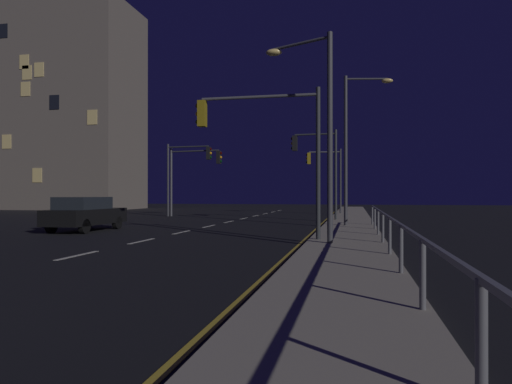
{
  "coord_description": "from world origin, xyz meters",
  "views": [
    {
      "loc": [
        7.51,
        -2.7,
        1.71
      ],
      "look_at": [
        1.73,
        24.87,
        1.82
      ],
      "focal_mm": 32.9,
      "sensor_mm": 36.0,
      "label": 1
    }
  ],
  "objects_px": {
    "traffic_light_mid_right": "(186,165)",
    "building_distant": "(59,110)",
    "traffic_light_near_left": "(326,169)",
    "traffic_light_far_left": "(262,133)",
    "traffic_light_far_right": "(193,168)",
    "traffic_light_mid_left": "(317,158)",
    "street_lamp_median": "(318,115)",
    "car": "(85,213)",
    "street_lamp_far_end": "(353,135)"
  },
  "relations": [
    {
      "from": "traffic_light_mid_left",
      "to": "building_distant",
      "type": "distance_m",
      "value": 36.59
    },
    {
      "from": "traffic_light_far_left",
      "to": "building_distant",
      "type": "bearing_deg",
      "value": 133.54
    },
    {
      "from": "street_lamp_far_end",
      "to": "building_distant",
      "type": "distance_m",
      "value": 41.08
    },
    {
      "from": "traffic_light_near_left",
      "to": "street_lamp_far_end",
      "type": "xyz_separation_m",
      "value": [
        2.27,
        -15.01,
        0.86
      ]
    },
    {
      "from": "street_lamp_far_end",
      "to": "traffic_light_mid_left",
      "type": "bearing_deg",
      "value": 113.48
    },
    {
      "from": "traffic_light_far_right",
      "to": "car",
      "type": "bearing_deg",
      "value": -90.95
    },
    {
      "from": "street_lamp_far_end",
      "to": "street_lamp_median",
      "type": "distance_m",
      "value": 8.76
    },
    {
      "from": "traffic_light_far_right",
      "to": "traffic_light_mid_left",
      "type": "xyz_separation_m",
      "value": [
        9.61,
        -4.44,
        0.28
      ]
    },
    {
      "from": "car",
      "to": "traffic_light_far_left",
      "type": "relative_size",
      "value": 0.83
    },
    {
      "from": "traffic_light_mid_left",
      "to": "traffic_light_far_left",
      "type": "bearing_deg",
      "value": -94.19
    },
    {
      "from": "traffic_light_mid_left",
      "to": "traffic_light_mid_right",
      "type": "distance_m",
      "value": 11.02
    },
    {
      "from": "traffic_light_near_left",
      "to": "traffic_light_mid_right",
      "type": "height_order",
      "value": "traffic_light_mid_right"
    },
    {
      "from": "traffic_light_far_right",
      "to": "traffic_light_mid_left",
      "type": "bearing_deg",
      "value": -24.79
    },
    {
      "from": "traffic_light_mid_right",
      "to": "building_distant",
      "type": "height_order",
      "value": "building_distant"
    },
    {
      "from": "traffic_light_near_left",
      "to": "traffic_light_far_left",
      "type": "xyz_separation_m",
      "value": [
        -0.91,
        -22.66,
        0.09
      ]
    },
    {
      "from": "traffic_light_far_left",
      "to": "street_lamp_median",
      "type": "height_order",
      "value": "street_lamp_median"
    },
    {
      "from": "traffic_light_mid_left",
      "to": "car",
      "type": "bearing_deg",
      "value": -135.52
    },
    {
      "from": "car",
      "to": "traffic_light_near_left",
      "type": "bearing_deg",
      "value": 63.33
    },
    {
      "from": "street_lamp_median",
      "to": "building_distant",
      "type": "relative_size",
      "value": 0.3
    },
    {
      "from": "traffic_light_near_left",
      "to": "building_distant",
      "type": "xyz_separation_m",
      "value": [
        -30.66,
        8.65,
        7.51
      ]
    },
    {
      "from": "traffic_light_far_right",
      "to": "traffic_light_mid_right",
      "type": "height_order",
      "value": "traffic_light_mid_right"
    },
    {
      "from": "street_lamp_far_end",
      "to": "street_lamp_median",
      "type": "bearing_deg",
      "value": -97.45
    },
    {
      "from": "traffic_light_mid_left",
      "to": "traffic_light_mid_right",
      "type": "bearing_deg",
      "value": 156.8
    },
    {
      "from": "building_distant",
      "to": "car",
      "type": "bearing_deg",
      "value": -53.52
    },
    {
      "from": "street_lamp_median",
      "to": "car",
      "type": "bearing_deg",
      "value": 159.26
    },
    {
      "from": "traffic_light_near_left",
      "to": "traffic_light_far_left",
      "type": "bearing_deg",
      "value": -92.29
    },
    {
      "from": "traffic_light_mid_left",
      "to": "street_lamp_far_end",
      "type": "xyz_separation_m",
      "value": [
        2.23,
        -5.14,
        0.71
      ]
    },
    {
      "from": "street_lamp_median",
      "to": "traffic_light_far_right",
      "type": "bearing_deg",
      "value": 120.4
    },
    {
      "from": "car",
      "to": "traffic_light_near_left",
      "type": "relative_size",
      "value": 0.83
    },
    {
      "from": "car",
      "to": "street_lamp_far_end",
      "type": "xyz_separation_m",
      "value": [
        12.08,
        4.53,
        3.85
      ]
    },
    {
      "from": "car",
      "to": "street_lamp_far_end",
      "type": "relative_size",
      "value": 0.59
    },
    {
      "from": "traffic_light_far_right",
      "to": "building_distant",
      "type": "xyz_separation_m",
      "value": [
        -21.07,
        14.07,
        7.64
      ]
    },
    {
      "from": "building_distant",
      "to": "traffic_light_near_left",
      "type": "bearing_deg",
      "value": -15.75
    },
    {
      "from": "traffic_light_far_left",
      "to": "street_lamp_far_end",
      "type": "bearing_deg",
      "value": 67.47
    },
    {
      "from": "traffic_light_far_left",
      "to": "street_lamp_far_end",
      "type": "distance_m",
      "value": 8.31
    },
    {
      "from": "traffic_light_far_right",
      "to": "traffic_light_mid_left",
      "type": "relative_size",
      "value": 0.94
    },
    {
      "from": "traffic_light_far_left",
      "to": "street_lamp_median",
      "type": "distance_m",
      "value": 2.32
    },
    {
      "from": "car",
      "to": "traffic_light_mid_left",
      "type": "distance_m",
      "value": 14.16
    },
    {
      "from": "street_lamp_far_end",
      "to": "traffic_light_far_left",
      "type": "bearing_deg",
      "value": -112.53
    },
    {
      "from": "car",
      "to": "traffic_light_far_right",
      "type": "relative_size",
      "value": 0.85
    },
    {
      "from": "traffic_light_near_left",
      "to": "street_lamp_far_end",
      "type": "relative_size",
      "value": 0.7
    },
    {
      "from": "traffic_light_far_right",
      "to": "traffic_light_mid_right",
      "type": "distance_m",
      "value": 0.55
    },
    {
      "from": "traffic_light_mid_right",
      "to": "traffic_light_far_left",
      "type": "relative_size",
      "value": 1.04
    },
    {
      "from": "traffic_light_near_left",
      "to": "traffic_light_mid_left",
      "type": "height_order",
      "value": "traffic_light_mid_left"
    },
    {
      "from": "car",
      "to": "traffic_light_mid_left",
      "type": "height_order",
      "value": "traffic_light_mid_left"
    },
    {
      "from": "traffic_light_far_right",
      "to": "traffic_light_mid_left",
      "type": "height_order",
      "value": "traffic_light_mid_left"
    },
    {
      "from": "traffic_light_far_right",
      "to": "traffic_light_far_left",
      "type": "distance_m",
      "value": 19.29
    },
    {
      "from": "traffic_light_near_left",
      "to": "traffic_light_mid_right",
      "type": "relative_size",
      "value": 0.96
    },
    {
      "from": "street_lamp_far_end",
      "to": "building_distant",
      "type": "bearing_deg",
      "value": 144.3
    },
    {
      "from": "traffic_light_mid_right",
      "to": "building_distant",
      "type": "bearing_deg",
      "value": 145.42
    }
  ]
}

